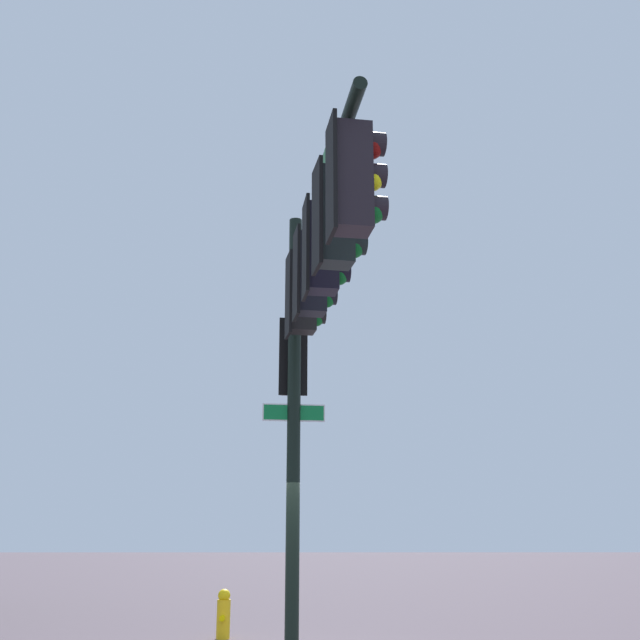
# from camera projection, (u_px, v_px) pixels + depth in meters

# --- Properties ---
(signal_pole_assembly) EXTENTS (5.73, 1.48, 6.64)m
(signal_pole_assembly) POSITION_uv_depth(u_px,v_px,m) (313.00, 303.00, 9.66)
(signal_pole_assembly) COLOR black
(signal_pole_assembly) RESTS_ON ground_plane
(fire_hydrant) EXTENTS (0.33, 0.24, 0.83)m
(fire_hydrant) POSITION_uv_depth(u_px,v_px,m) (224.00, 614.00, 13.15)
(fire_hydrant) COLOR yellow
(fire_hydrant) RESTS_ON ground_plane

